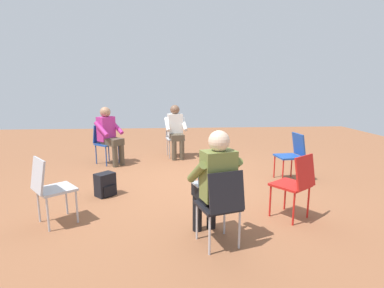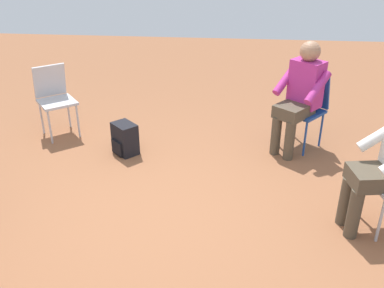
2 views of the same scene
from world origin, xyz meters
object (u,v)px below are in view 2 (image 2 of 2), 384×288
at_px(chair_southwest, 307,105).
at_px(person_in_magenta, 301,92).
at_px(backpack_near_laptop_user, 125,140).
at_px(chair_southeast, 54,96).

height_order(chair_southwest, person_in_magenta, person_in_magenta).
xyz_separation_m(chair_southwest, backpack_near_laptop_user, (2.03, 0.42, -0.34)).
distance_m(chair_southeast, person_in_magenta, 2.89).
bearing_deg(backpack_near_laptop_user, person_in_magenta, -171.34).
relative_size(chair_southeast, person_in_magenta, 0.69).
relative_size(chair_southwest, person_in_magenta, 0.69).
bearing_deg(backpack_near_laptop_user, chair_southwest, -168.30).
xyz_separation_m(person_in_magenta, backpack_near_laptop_user, (1.93, 0.29, -0.54)).
height_order(chair_southeast, backpack_near_laptop_user, chair_southeast).
bearing_deg(chair_southeast, person_in_magenta, 138.08).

